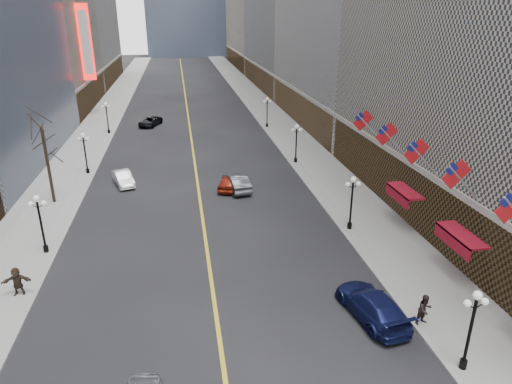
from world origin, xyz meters
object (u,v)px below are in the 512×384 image
object	(u,v)px
streetlamp_east_1	(352,197)
car_nb_far	(150,122)
car_sb_mid	(229,182)
streetlamp_west_3	(107,114)
car_sb_far	(237,182)
streetlamp_east_3	(267,109)
streetlamp_east_2	(296,139)
streetlamp_west_1	(40,218)
car_nb_mid	(123,178)
streetlamp_west_2	(85,149)
car_sb_near	(372,305)
streetlamp_east_0	(472,323)

from	to	relation	value
streetlamp_east_1	car_nb_far	distance (m)	44.00
car_sb_mid	car_nb_far	bearing A→B (deg)	-54.37
streetlamp_west_3	car_sb_far	world-z (taller)	streetlamp_west_3
streetlamp_east_1	car_sb_mid	distance (m)	14.18
streetlamp_east_3	streetlamp_west_3	distance (m)	23.60
streetlamp_east_2	streetlamp_west_1	xyz separation A→B (m)	(-23.60, -18.00, 0.00)
streetlamp_east_2	streetlamp_west_1	world-z (taller)	same
car_nb_mid	car_nb_far	size ratio (longest dim) A/B	0.86
streetlamp_east_2	streetlamp_west_2	bearing A→B (deg)	180.00
streetlamp_east_3	car_sb_mid	xyz separation A→B (m)	(-8.69, -25.01, -2.16)
car_sb_far	car_sb_near	bearing A→B (deg)	94.71
streetlamp_east_3	car_sb_near	xyz separation A→B (m)	(-2.81, -47.15, -2.07)
streetlamp_east_2	streetlamp_east_3	size ratio (longest dim) A/B	1.00
streetlamp_west_1	streetlamp_west_3	xyz separation A→B (m)	(0.00, 36.00, 0.00)
car_sb_near	car_nb_far	bearing A→B (deg)	-83.24
streetlamp_east_2	car_nb_far	bearing A→B (deg)	128.84
streetlamp_west_1	car_sb_mid	size ratio (longest dim) A/B	1.04
car_nb_mid	car_sb_mid	xyz separation A→B (m)	(10.67, -2.97, 0.02)
streetlamp_east_2	car_sb_near	size ratio (longest dim) A/B	0.79
streetlamp_west_2	streetlamp_west_3	world-z (taller)	same
streetlamp_west_2	car_sb_mid	size ratio (longest dim) A/B	1.04
streetlamp_east_3	streetlamp_west_1	xyz separation A→B (m)	(-23.60, -36.00, 0.00)
streetlamp_east_2	car_nb_mid	world-z (taller)	streetlamp_east_2
streetlamp_east_1	car_sb_far	distance (m)	13.42
streetlamp_east_3	car_sb_mid	world-z (taller)	streetlamp_east_3
streetlamp_east_1	streetlamp_east_2	bearing A→B (deg)	90.00
streetlamp_east_2	streetlamp_east_0	bearing A→B (deg)	-90.00
streetlamp_east_0	car_sb_near	world-z (taller)	streetlamp_east_0
streetlamp_west_2	streetlamp_east_2	bearing A→B (deg)	0.00
car_sb_near	car_sb_far	xyz separation A→B (m)	(-5.18, 21.74, -0.00)
streetlamp_east_2	streetlamp_east_3	bearing A→B (deg)	90.00
streetlamp_west_2	car_nb_far	distance (m)	23.00
streetlamp_west_1	streetlamp_east_0	bearing A→B (deg)	-34.14
car_sb_mid	streetlamp_east_3	bearing A→B (deg)	-90.96
car_nb_mid	streetlamp_west_3	bearing A→B (deg)	83.37
car_nb_mid	streetlamp_west_1	bearing A→B (deg)	-124.40
car_sb_mid	car_sb_far	world-z (taller)	car_sb_far
streetlamp_west_2	car_nb_far	bearing A→B (deg)	75.44
streetlamp_east_1	car_sb_far	xyz separation A→B (m)	(-7.98, 10.59, -2.07)
streetlamp_east_1	car_sb_near	size ratio (longest dim) A/B	0.79
streetlamp_east_2	car_sb_mid	xyz separation A→B (m)	(-8.69, -7.01, -2.16)
streetlamp_west_3	streetlamp_west_1	bearing A→B (deg)	-90.00
streetlamp_east_3	streetlamp_west_2	world-z (taller)	same
streetlamp_east_1	streetlamp_west_2	distance (m)	29.68
streetlamp_east_0	car_nb_mid	distance (m)	35.74
streetlamp_east_0	streetlamp_east_2	world-z (taller)	same
streetlamp_west_2	car_nb_mid	size ratio (longest dim) A/B	1.03
car_nb_mid	streetlamp_west_2	bearing A→B (deg)	118.85
car_sb_near	car_sb_mid	size ratio (longest dim) A/B	1.31
streetlamp_east_0	streetlamp_west_2	distance (m)	41.39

